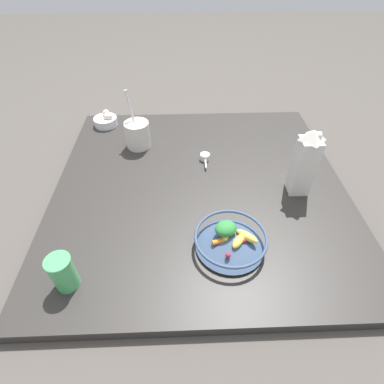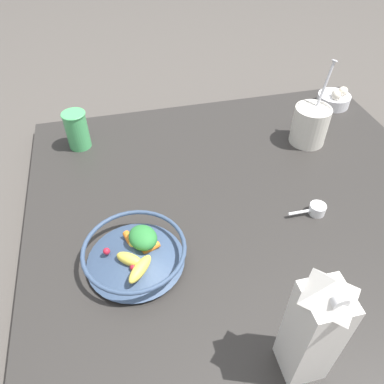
{
  "view_description": "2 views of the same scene",
  "coord_description": "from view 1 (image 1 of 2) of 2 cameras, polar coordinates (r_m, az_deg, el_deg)",
  "views": [
    {
      "loc": [
        -0.9,
        0.07,
        0.84
      ],
      "look_at": [
        -0.12,
        0.04,
        0.12
      ],
      "focal_mm": 28.0,
      "sensor_mm": 36.0,
      "label": 1
    },
    {
      "loc": [
        -0.31,
        -0.61,
        0.75
      ],
      "look_at": [
        -0.14,
        0.08,
        0.08
      ],
      "focal_mm": 35.0,
      "sensor_mm": 36.0,
      "label": 2
    }
  ],
  "objects": [
    {
      "name": "ground_plane",
      "position": [
        1.23,
        1.48,
        0.07
      ],
      "size": [
        6.0,
        6.0,
        0.0
      ],
      "primitive_type": "plane",
      "color": "#4C4742"
    },
    {
      "name": "countertop",
      "position": [
        1.22,
        1.5,
        0.78
      ],
      "size": [
        1.15,
        1.15,
        0.04
      ],
      "color": "#2D2B28",
      "rests_on": "ground_plane"
    },
    {
      "name": "fruit_bowl",
      "position": [
        0.98,
        7.34,
        -9.0
      ],
      "size": [
        0.23,
        0.23,
        0.09
      ],
      "color": "#384C6B",
      "rests_on": "countertop"
    },
    {
      "name": "milk_carton",
      "position": [
        1.17,
        20.66,
        5.32
      ],
      "size": [
        0.07,
        0.07,
        0.27
      ],
      "color": "silver",
      "rests_on": "countertop"
    },
    {
      "name": "yogurt_tub",
      "position": [
        1.4,
        -10.35,
        10.95
      ],
      "size": [
        0.12,
        0.11,
        0.25
      ],
      "color": "silver",
      "rests_on": "countertop"
    },
    {
      "name": "drinking_cup",
      "position": [
        0.94,
        -23.43,
        -13.81
      ],
      "size": [
        0.07,
        0.07,
        0.12
      ],
      "color": "#4CB266",
      "rests_on": "countertop"
    },
    {
      "name": "measuring_scoop",
      "position": [
        1.32,
        2.48,
        6.63
      ],
      "size": [
        0.1,
        0.04,
        0.03
      ],
      "color": "white",
      "rests_on": "countertop"
    },
    {
      "name": "garlic_bowl",
      "position": [
        1.63,
        -16.08,
        12.96
      ],
      "size": [
        0.12,
        0.12,
        0.07
      ],
      "color": "white",
      "rests_on": "countertop"
    }
  ]
}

